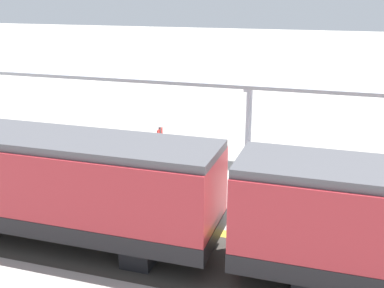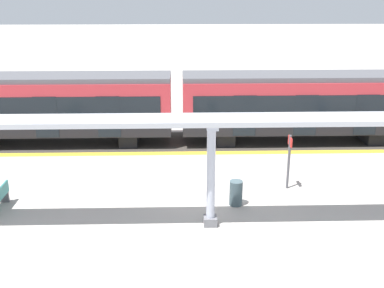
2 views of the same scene
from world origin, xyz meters
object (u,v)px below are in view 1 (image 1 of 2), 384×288
Objects in this scene: bench_mid_platform at (89,143)px; passenger_waiting_near_edge at (18,158)px; canopy_pillar_second at (248,125)px; trash_bin at (218,160)px; platform_info_sign at (160,147)px; train_far_carriage at (36,183)px.

passenger_waiting_near_edge reaches higher than bench_mid_platform.
trash_bin is at bearing 145.50° from canopy_pillar_second.
platform_info_sign is at bearing 122.45° from trash_bin.
trash_bin is (-0.53, -6.78, 0.02)m from bench_mid_platform.
platform_info_sign is (-1.94, -4.57, 0.89)m from bench_mid_platform.
platform_info_sign reaches higher than bench_mid_platform.
trash_bin is at bearing -57.55° from platform_info_sign.
platform_info_sign is at bearing 131.87° from canopy_pillar_second.
train_far_carriage is at bearing 162.77° from platform_info_sign.
passenger_waiting_near_edge is at bearing 114.10° from platform_info_sign.
canopy_pillar_second is 2.06× the size of passenger_waiting_near_edge.
platform_info_sign is at bearing -112.94° from bench_mid_platform.
bench_mid_platform is at bearing -10.69° from passenger_waiting_near_edge.
platform_info_sign is at bearing -17.23° from train_far_carriage.
train_far_carriage is 7.81× the size of bench_mid_platform.
canopy_pillar_second is 1.62× the size of platform_info_sign.
train_far_carriage reaches higher than trash_bin.
passenger_waiting_near_edge reaches higher than trash_bin.
bench_mid_platform is at bearing 67.06° from platform_info_sign.
passenger_waiting_near_edge is at bearing 44.39° from train_far_carriage.
canopy_pillar_second is at bearing -48.13° from platform_info_sign.
passenger_waiting_near_edge is (-3.82, 7.60, 0.62)m from trash_bin.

